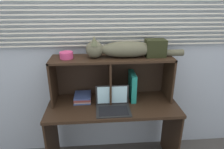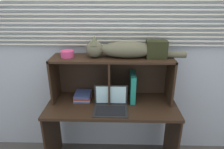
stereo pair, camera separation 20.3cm
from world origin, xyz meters
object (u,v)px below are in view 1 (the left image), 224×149
small_basket (66,55)px  cat (122,49)px  binder_upright (132,86)px  book_stack (83,97)px  laptop (113,105)px  storage_box (155,48)px

small_basket → cat: bearing=0.0°
binder_upright → small_basket: 0.75m
book_stack → binder_upright: bearing=0.3°
cat → laptop: (-0.11, -0.20, -0.50)m
binder_upright → book_stack: bearing=-179.7°
cat → binder_upright: 0.42m
small_basket → storage_box: (0.88, 0.00, 0.05)m
small_basket → storage_box: 0.88m
cat → storage_box: 0.33m
cat → small_basket: size_ratio=7.54×
binder_upright → small_basket: bearing=180.0°
binder_upright → storage_box: size_ratio=1.50×
laptop → book_stack: bearing=146.8°
cat → book_stack: size_ratio=4.57×
book_stack → small_basket: small_basket is taller
binder_upright → book_stack: (-0.53, -0.00, -0.11)m
cat → laptop: 0.55m
laptop → small_basket: (-0.44, 0.20, 0.46)m
laptop → book_stack: size_ratio=1.54×
cat → laptop: cat is taller
laptop → storage_box: (0.44, 0.20, 0.51)m
cat → storage_box: cat is taller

